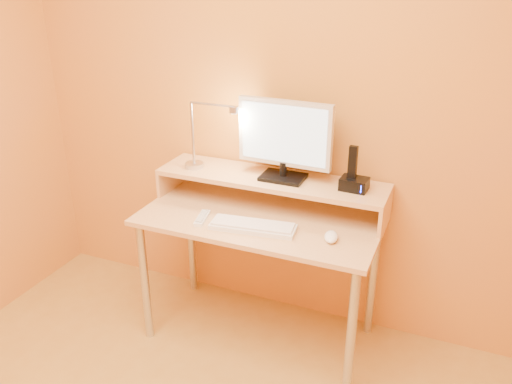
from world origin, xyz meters
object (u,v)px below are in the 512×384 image
at_px(mouse, 331,237).
at_px(remote_control, 202,218).
at_px(keyboard, 253,227).
at_px(phone_dock, 354,184).
at_px(lamp_base, 194,165).
at_px(monitor_panel, 285,133).

bearing_deg(mouse, remote_control, 171.26).
bearing_deg(keyboard, phone_dock, 27.61).
height_order(lamp_base, mouse, lamp_base).
bearing_deg(mouse, phone_dock, 69.33).
bearing_deg(monitor_panel, phone_dock, 0.67).
height_order(monitor_panel, remote_control, monitor_panel).
height_order(monitor_panel, lamp_base, monitor_panel).
bearing_deg(monitor_panel, lamp_base, -173.14).
bearing_deg(lamp_base, mouse, -14.92).
height_order(lamp_base, keyboard, lamp_base).
relative_size(lamp_base, mouse, 0.91).
distance_m(phone_dock, mouse, 0.30).
bearing_deg(keyboard, lamp_base, 143.45).
height_order(mouse, remote_control, mouse).
height_order(keyboard, mouse, mouse).
bearing_deg(monitor_panel, remote_control, -134.45).
xyz_separation_m(monitor_panel, remote_control, (-0.32, -0.30, -0.39)).
relative_size(monitor_panel, remote_control, 3.02).
height_order(lamp_base, phone_dock, phone_dock).
xyz_separation_m(monitor_panel, keyboard, (-0.05, -0.29, -0.39)).
bearing_deg(lamp_base, monitor_panel, 4.62).
relative_size(keyboard, mouse, 3.74).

